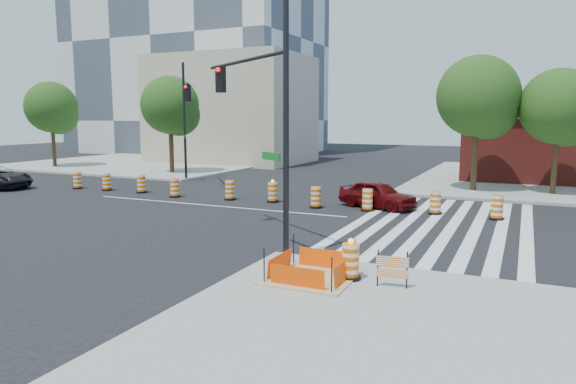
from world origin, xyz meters
The scene contains 25 objects.
ground centered at (0.00, 0.00, 0.00)m, with size 120.00×120.00×0.00m, color black.
sidewalk_nw centered at (-18.00, 18.00, 0.07)m, with size 22.00×22.00×0.15m, color gray.
crosswalk_east centered at (10.95, 0.00, 0.01)m, with size 6.75×13.50×0.01m.
lane_centerline centered at (0.00, 0.00, 0.01)m, with size 14.00×0.12×0.01m, color silver.
excavation_pit centered at (9.00, -9.00, 0.22)m, with size 2.20×2.20×0.90m.
beige_midrise centered at (-12.00, 22.00, 5.00)m, with size 14.00×10.00×10.00m, color tan.
red_coupe centered at (7.57, 2.82, 0.65)m, with size 1.54×3.83×1.30m, color #4F0609.
signal_pole_se centered at (6.04, -6.10, 4.79)m, with size 4.90×3.51×7.80m.
signal_pole_nw centered at (-6.20, 6.60, 4.78)m, with size 3.79×4.68×7.78m.
pit_drum centered at (9.96, -8.65, 0.60)m, with size 0.55×0.55×1.09m.
barricade centered at (11.08, -8.83, 0.66)m, with size 0.78×0.16×0.93m.
tree_north_a centered at (-22.65, 10.42, 4.90)m, with size 4.29×4.29×7.29m.
tree_north_b centered at (-10.49, 10.70, 4.95)m, with size 4.34×4.34×7.38m.
tree_north_c centered at (11.29, 10.12, 5.21)m, with size 4.56×4.56×7.75m.
tree_north_d centered at (15.38, 10.46, 4.64)m, with size 4.06×4.06×6.91m.
median_drum_0 centered at (-10.70, 1.67, 0.48)m, with size 0.60×0.60×1.02m.
median_drum_1 centered at (-8.53, 1.84, 0.48)m, with size 0.60×0.60×1.02m.
median_drum_2 centered at (-6.01, 1.95, 0.48)m, with size 0.60×0.60×1.02m.
median_drum_3 centered at (-3.26, 1.42, 0.48)m, with size 0.60×0.60×1.02m.
median_drum_4 centered at (-0.07, 1.88, 0.48)m, with size 0.60×0.60×1.02m.
median_drum_5 centered at (2.30, 2.17, 0.49)m, with size 0.60×0.60×1.18m.
median_drum_6 centered at (4.92, 1.54, 0.48)m, with size 0.60×0.60×1.02m.
median_drum_7 centered at (7.37, 1.81, 0.48)m, with size 0.60×0.60×1.02m.
median_drum_8 centered at (10.36, 2.28, 0.48)m, with size 0.60×0.60×1.02m.
median_drum_9 centered at (12.92, 2.12, 0.48)m, with size 0.60×0.60×1.02m.
Camera 1 is at (13.88, -20.93, 4.30)m, focal length 32.00 mm.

